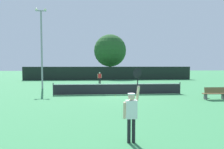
{
  "coord_description": "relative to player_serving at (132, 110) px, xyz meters",
  "views": [
    {
      "loc": [
        -1.71,
        -16.87,
        2.7
      ],
      "look_at": [
        -0.18,
        5.0,
        1.5
      ],
      "focal_mm": 31.06,
      "sensor_mm": 36.0,
      "label": 1
    }
  ],
  "objects": [
    {
      "name": "perimeter_fence",
      "position": [
        0.59,
        26.25,
        -0.02
      ],
      "size": [
        28.4,
        0.12,
        2.23
      ],
      "primitive_type": "cube",
      "color": "black",
      "rests_on": "ground"
    },
    {
      "name": "parked_car_mid",
      "position": [
        -2.14,
        32.03,
        -0.35
      ],
      "size": [
        2.27,
        4.35,
        1.69
      ],
      "rotation": [
        0.0,
        0.0,
        0.09
      ],
      "color": "black",
      "rests_on": "ground"
    },
    {
      "name": "courtside_bench",
      "position": [
        7.68,
        7.52,
        -0.65
      ],
      "size": [
        1.8,
        0.44,
        0.95
      ],
      "color": "brown",
      "rests_on": "ground"
    },
    {
      "name": "light_pole",
      "position": [
        -7.17,
        14.81,
        3.73
      ],
      "size": [
        1.18,
        0.28,
        8.59
      ],
      "color": "gray",
      "rests_on": "ground"
    },
    {
      "name": "tennis_ball",
      "position": [
        0.28,
        9.49,
        -1.1
      ],
      "size": [
        0.07,
        0.07,
        0.07
      ],
      "primitive_type": "sphere",
      "color": "#CCE033",
      "rests_on": "ground"
    },
    {
      "name": "spare_racket",
      "position": [
        7.38,
        8.26,
        -1.11
      ],
      "size": [
        0.28,
        0.52,
        0.04
      ],
      "color": "black",
      "rests_on": "ground"
    },
    {
      "name": "player_receiving",
      "position": [
        -0.96,
        19.96,
        -0.19
      ],
      "size": [
        0.57,
        0.23,
        1.56
      ],
      "rotation": [
        0.0,
        0.0,
        3.14
      ],
      "color": "red",
      "rests_on": "ground"
    },
    {
      "name": "player_serving",
      "position": [
        0.0,
        0.0,
        0.0
      ],
      "size": [
        0.68,
        0.4,
        2.56
      ],
      "color": "white",
      "rests_on": "ground"
    },
    {
      "name": "ground_plane",
      "position": [
        0.59,
        10.41,
        -1.13
      ],
      "size": [
        120.0,
        120.0,
        0.0
      ],
      "primitive_type": "plane",
      "color": "#387F4C"
    },
    {
      "name": "large_tree",
      "position": [
        1.15,
        31.19,
        4.13
      ],
      "size": [
        6.23,
        6.23,
        8.39
      ],
      "color": "brown",
      "rests_on": "ground"
    },
    {
      "name": "parked_car_near",
      "position": [
        -6.98,
        32.49,
        -0.35
      ],
      "size": [
        2.13,
        4.3,
        1.69
      ],
      "rotation": [
        0.0,
        0.0,
        0.06
      ],
      "color": "black",
      "rests_on": "ground"
    },
    {
      "name": "tennis_net",
      "position": [
        0.59,
        10.41,
        -0.62
      ],
      "size": [
        11.3,
        0.08,
        1.07
      ],
      "color": "#232328",
      "rests_on": "ground"
    }
  ]
}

